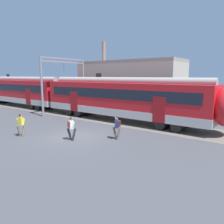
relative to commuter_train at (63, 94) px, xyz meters
name	(u,v)px	position (x,y,z in m)	size (l,w,h in m)	color
ground_plane	(72,138)	(9.29, -7.08, -2.25)	(160.00, 160.00, 0.00)	#424247
track_bed	(51,110)	(-2.48, 0.00, -2.25)	(80.00, 4.40, 0.01)	#605951
commuter_train	(63,94)	(0.00, 0.00, 0.00)	(38.05, 3.07, 4.73)	#B7B2AD
pedestrian_yellow	(21,124)	(5.95, -9.10, -1.29)	(0.54, 0.69, 1.67)	#6B6051
pedestrian_white	(71,127)	(9.75, -7.58, -1.26)	(0.67, 0.55, 1.67)	#28282D
pedestrian_navy	(117,126)	(12.17, -5.47, -1.26)	(0.71, 0.51, 1.67)	#6B6051
catenary_gantry	(64,77)	(0.36, 0.00, 2.06)	(0.24, 6.64, 6.53)	gray
background_building	(129,85)	(5.00, 7.05, 0.95)	(14.14, 5.00, 9.20)	#B2A899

